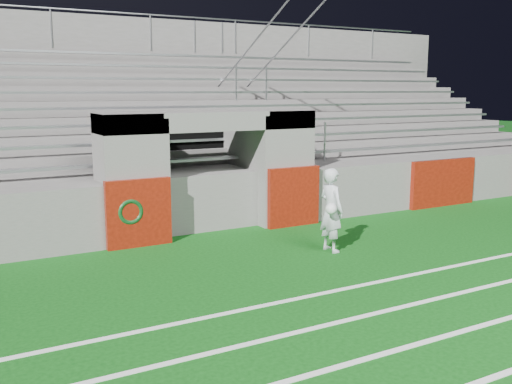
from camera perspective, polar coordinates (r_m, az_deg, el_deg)
ground at (r=9.73m, az=4.13°, el=-8.14°), size 90.00×90.00×0.00m
stadium_structure at (r=16.57m, az=-11.01°, el=4.57°), size 26.00×8.48×5.42m
goalkeeper_with_ball at (r=10.92m, az=7.54°, el=-1.79°), size 0.54×0.71×1.61m
hose_coil at (r=11.34m, az=-12.49°, el=-1.98°), size 0.57×0.15×0.57m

